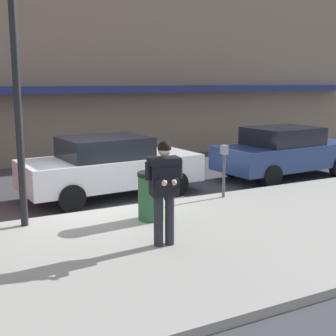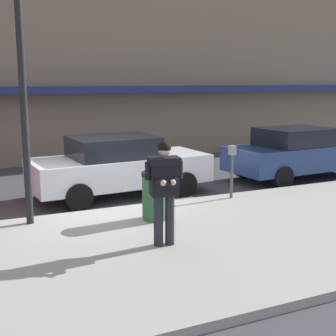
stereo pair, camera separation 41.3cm
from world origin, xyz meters
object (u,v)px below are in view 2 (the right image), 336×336
Objects in this scene: street_lamp_post at (22,69)px; parked_sedan_mid at (119,165)px; parking_meter at (232,164)px; trash_bin at (155,195)px; man_texting_on_phone at (164,182)px; parked_sedan_far at (298,153)px.

parked_sedan_mid is at bearing 37.28° from street_lamp_post.
parking_meter is 1.30× the size of trash_bin.
parking_meter is (2.81, 2.30, -0.28)m from man_texting_on_phone.
man_texting_on_phone is at bearing -147.48° from parked_sedan_far.
parked_sedan_far is at bearing 11.89° from street_lamp_post.
parked_sedan_far reaches higher than trash_bin.
trash_bin is at bearing 72.58° from man_texting_on_phone.
street_lamp_post is (-8.11, -1.71, 2.35)m from parked_sedan_far.
parked_sedan_mid is at bearing 177.83° from parked_sedan_far.
man_texting_on_phone is 3.64m from parking_meter.
street_lamp_post is (-2.52, -1.92, 2.35)m from parked_sedan_mid.
parked_sedan_far is at bearing 32.52° from man_texting_on_phone.
street_lamp_post is at bearing 161.72° from trash_bin.
parked_sedan_far reaches higher than parking_meter.
parked_sedan_mid is 2.55× the size of man_texting_on_phone.
parked_sedan_far is at bearing 26.00° from parking_meter.
parked_sedan_far is 3.79m from parking_meter.
street_lamp_post reaches higher than parking_meter.
parked_sedan_mid is 0.94× the size of street_lamp_post.
trash_bin is (-2.35, -0.83, -0.34)m from parking_meter.
parking_meter is at bearing -154.00° from parked_sedan_far.
street_lamp_post is at bearing -142.72° from parked_sedan_mid.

